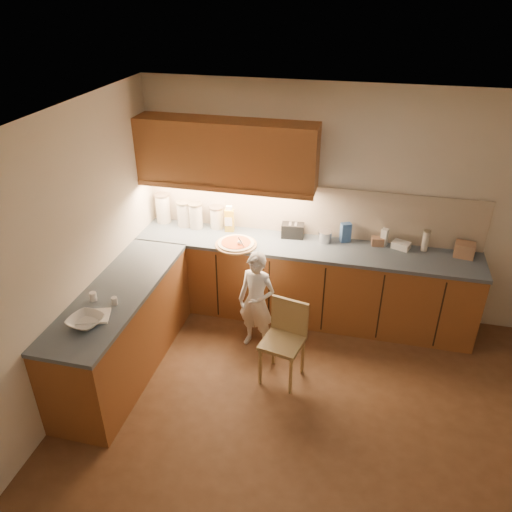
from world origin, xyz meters
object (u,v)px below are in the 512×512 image
(toaster, at_px, (293,230))
(oil_jug, at_px, (229,220))
(pizza_on_board, at_px, (236,244))
(wooden_chair, at_px, (285,335))
(child, at_px, (257,302))

(toaster, bearing_deg, oil_jug, 176.38)
(oil_jug, bearing_deg, pizza_on_board, -62.73)
(pizza_on_board, height_order, toaster, pizza_on_board)
(wooden_chair, bearing_deg, oil_jug, 138.77)
(oil_jug, xyz_separation_m, toaster, (0.73, 0.02, -0.06))
(child, xyz_separation_m, wooden_chair, (0.37, -0.38, -0.07))
(wooden_chair, xyz_separation_m, oil_jug, (-0.89, 1.19, 0.58))
(child, distance_m, oil_jug, 1.09)
(pizza_on_board, relative_size, oil_jug, 1.47)
(oil_jug, bearing_deg, toaster, 1.56)
(wooden_chair, bearing_deg, child, 146.26)
(pizza_on_board, xyz_separation_m, child, (0.35, -0.48, -0.39))
(oil_jug, bearing_deg, child, -57.48)
(child, xyz_separation_m, toaster, (0.22, 0.83, 0.45))
(child, xyz_separation_m, oil_jug, (-0.52, 0.81, 0.51))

